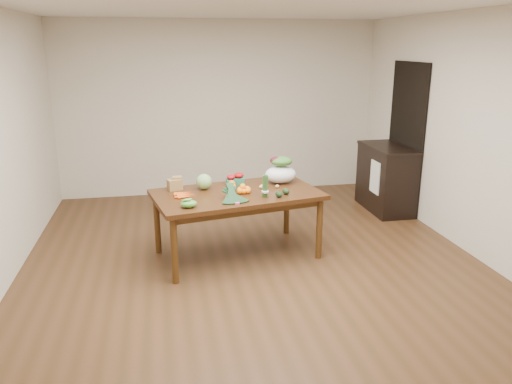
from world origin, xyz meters
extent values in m
plane|color=#51311B|center=(0.00, 0.00, 0.00)|extent=(6.00, 6.00, 0.00)
cube|color=white|center=(0.00, 0.00, 2.70)|extent=(5.00, 6.00, 0.02)
cube|color=silver|center=(0.00, 3.00, 1.35)|extent=(5.00, 0.02, 2.70)
cube|color=silver|center=(0.00, -3.00, 1.35)|extent=(5.00, 0.02, 2.70)
cube|color=silver|center=(2.50, 0.00, 1.35)|extent=(0.02, 6.00, 2.70)
cube|color=#41250F|center=(-0.14, 0.37, 0.38)|extent=(1.96, 1.34, 0.75)
cube|color=black|center=(2.48, 1.60, 1.05)|extent=(0.02, 1.00, 2.10)
cube|color=black|center=(2.22, 1.60, 0.47)|extent=(0.52, 1.02, 0.94)
cube|color=white|center=(1.96, 1.40, 0.55)|extent=(0.02, 0.28, 0.45)
sphere|color=#8BB96B|center=(-0.49, 0.56, 0.84)|extent=(0.18, 0.18, 0.18)
sphere|color=orange|center=(-0.18, 0.45, 0.79)|extent=(0.08, 0.08, 0.08)
sphere|color=#F1A20E|center=(-0.17, 0.58, 0.79)|extent=(0.08, 0.08, 0.08)
sphere|color=orange|center=(-0.06, 0.47, 0.79)|extent=(0.07, 0.07, 0.07)
ellipsoid|color=#5FA236|center=(-0.70, -0.07, 0.79)|extent=(0.17, 0.13, 0.08)
ellipsoid|color=tan|center=(0.15, 0.46, 0.77)|extent=(0.05, 0.04, 0.04)
ellipsoid|color=#CCBE76|center=(0.17, 0.38, 0.77)|extent=(0.05, 0.05, 0.05)
ellipsoid|color=tan|center=(0.22, 0.52, 0.77)|extent=(0.05, 0.04, 0.04)
ellipsoid|color=#D7C17C|center=(0.17, 0.48, 0.77)|extent=(0.05, 0.04, 0.04)
ellipsoid|color=tan|center=(0.34, 0.46, 0.77)|extent=(0.05, 0.04, 0.04)
ellipsoid|color=black|center=(0.27, 0.10, 0.78)|extent=(0.09, 0.11, 0.07)
ellipsoid|color=black|center=(0.37, 0.19, 0.78)|extent=(0.10, 0.12, 0.07)
camera|label=1|loc=(-0.94, -4.86, 2.32)|focal=35.00mm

